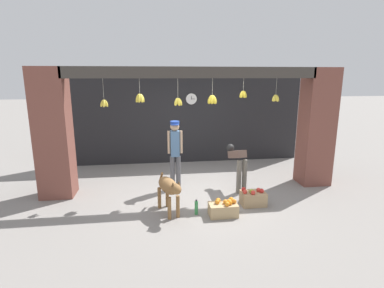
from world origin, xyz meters
name	(u,v)px	position (x,y,z in m)	size (l,w,h in m)	color
ground_plane	(194,193)	(0.00, 0.00, 0.00)	(60.00, 60.00, 0.00)	gray
shop_back_wall	(182,117)	(0.00, 2.61, 1.40)	(7.34, 0.12, 2.81)	#232326
shop_pillar_left	(53,134)	(-3.02, 0.30, 1.40)	(0.70, 0.60, 2.81)	brown
shop_pillar_right	(316,127)	(3.02, 0.30, 1.40)	(0.70, 0.60, 2.81)	brown
storefront_awning	(193,75)	(0.00, 0.12, 2.64)	(5.44, 0.32, 0.84)	#3D3833
dog	(169,188)	(-0.62, -0.95, 0.53)	(0.50, 1.01, 0.77)	olive
shopkeeper	(175,150)	(-0.40, 0.35, 0.95)	(0.34, 0.27, 1.62)	#56565B
worker_stooping	(238,162)	(1.04, 0.10, 0.67)	(0.33, 0.77, 1.01)	#6B665B
fruit_crate_oranges	(224,209)	(0.40, -1.18, 0.14)	(0.54, 0.33, 0.33)	tan
fruit_crate_apples	(253,198)	(1.12, -0.79, 0.16)	(0.50, 0.35, 0.37)	tan
water_bottle	(196,207)	(-0.11, -1.06, 0.14)	(0.07, 0.07, 0.30)	#38934C
wall_clock	(191,99)	(0.27, 2.54, 1.95)	(0.34, 0.03, 0.34)	black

